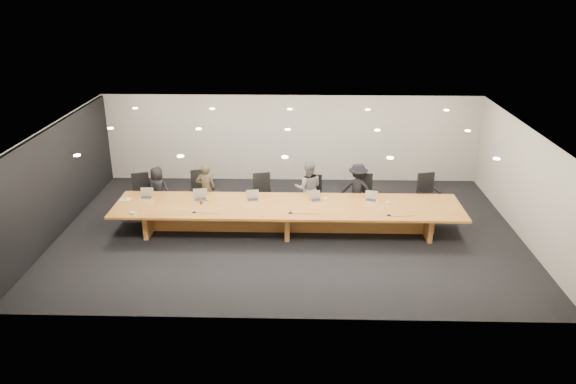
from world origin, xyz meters
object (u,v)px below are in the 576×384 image
chair_mid_right (313,194)px  mic_left (194,212)px  mic_center (290,212)px  paper_cup_far (388,203)px  chair_far_right (428,194)px  conference_table (288,213)px  chair_mid_left (263,194)px  laptop_c (253,196)px  person_d (358,189)px  laptop_d (316,196)px  av_box (133,213)px  paper_cup_near (325,199)px  chair_right (363,195)px  mic_right (389,215)px  laptop_a (146,194)px  amber_mug (201,202)px  water_bottle (207,200)px  person_a (158,190)px  person_b (206,189)px  chair_far_left (142,194)px  person_c (308,188)px  laptop_e (371,196)px  laptop_b (200,195)px  chair_left (201,191)px

chair_mid_right → mic_left: size_ratio=8.91×
mic_center → paper_cup_far: bearing=13.0°
chair_mid_right → chair_far_right: (3.22, -0.03, 0.05)m
conference_table → mic_center: mic_center is taller
chair_mid_left → laptop_c: chair_mid_left is taller
person_d → paper_cup_far: (0.68, -1.18, 0.06)m
laptop_d → av_box: size_ratio=1.80×
paper_cup_near → av_box: size_ratio=0.54×
chair_right → person_d: size_ratio=0.79×
av_box → mic_right: bearing=24.7°
chair_mid_left → laptop_a: (-3.06, -0.82, 0.31)m
amber_mug → person_d: bearing=16.5°
water_bottle → chair_mid_left: bearing=39.8°
laptop_d → av_box: (-4.61, -0.95, -0.11)m
person_a → person_b: person_b is taller
water_bottle → mic_left: water_bottle is taller
chair_far_left → laptop_d: (4.88, -0.83, 0.30)m
laptop_d → amber_mug: bearing=164.2°
chair_far_right → person_c: person_c is taller
person_d → mic_center: (-1.84, -1.76, 0.03)m
chair_far_left → laptop_d: size_ratio=3.61×
laptop_e → chair_right: bearing=111.0°
person_a → mic_left: size_ratio=10.98×
laptop_b → laptop_e: bearing=-7.1°
mic_left → mic_right: (4.87, -0.05, 0.00)m
person_d → laptop_d: (-1.18, -0.93, 0.14)m
laptop_a → laptop_b: (1.47, -0.11, 0.01)m
laptop_a → mic_center: bearing=-13.2°
laptop_d → mic_center: bearing=-150.1°
water_bottle → paper_cup_far: size_ratio=1.96×
amber_mug → av_box: (-1.62, -0.65, -0.04)m
laptop_c → chair_left: bearing=137.6°
laptop_c → chair_far_right: bearing=2.3°
chair_far_left → laptop_c: bearing=-33.9°
av_box → person_c: bearing=46.3°
chair_left → water_bottle: (0.39, -1.27, 0.25)m
laptop_b → amber_mug: laptop_b is taller
chair_right → laptop_d: (-1.33, -0.91, 0.30)m
person_b → mic_right: 5.14m
chair_mid_left → water_bottle: 1.80m
laptop_a → amber_mug: size_ratio=3.32×
chair_right → person_c: size_ratio=0.74×
laptop_a → laptop_c: bearing=-1.7°
chair_far_left → laptop_d: bearing=-28.8°
conference_table → av_box: 3.93m
chair_left → chair_far_right: (6.38, -0.06, -0.01)m
chair_far_left → mic_left: 2.47m
laptop_a → mic_left: (1.46, -0.91, -0.12)m
laptop_c → paper_cup_far: bearing=-12.8°
water_bottle → chair_left: bearing=106.9°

